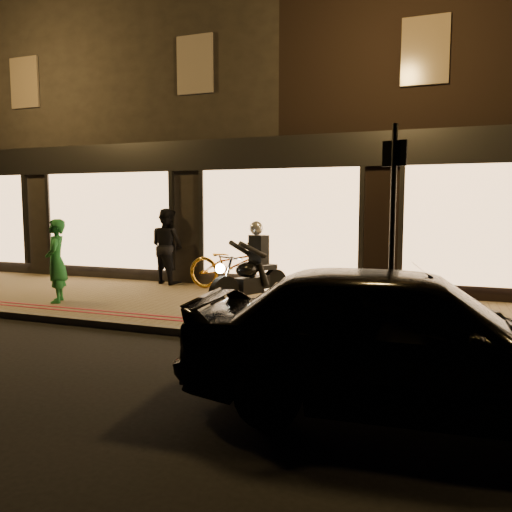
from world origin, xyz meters
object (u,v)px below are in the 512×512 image
Objects in this scene: motorcycle at (252,273)px; person_green at (56,261)px; bicycle_gold at (232,265)px; parked_car at (404,337)px; sign_post at (393,221)px.

person_green reaches higher than motorcycle.
bicycle_gold is 0.49× the size of parked_car.
sign_post is (2.64, -1.45, 1.06)m from motorcycle.
parked_car is at bearing 33.68° from person_green.
motorcycle is 1.12× the size of person_green.
sign_post reaches higher than parked_car.
person_green reaches higher than bicycle_gold.
person_green is at bearing 63.83° from parked_car.
bicycle_gold is at bearing 149.98° from motorcycle.
motorcycle is 3.82m from person_green.
motorcycle is 0.42× the size of parked_car.
person_green is at bearing 175.54° from sign_post.
person_green is 0.37× the size of parked_car.
sign_post is at bearing 4.29° from parked_car.
parked_car is at bearing -138.40° from bicycle_gold.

